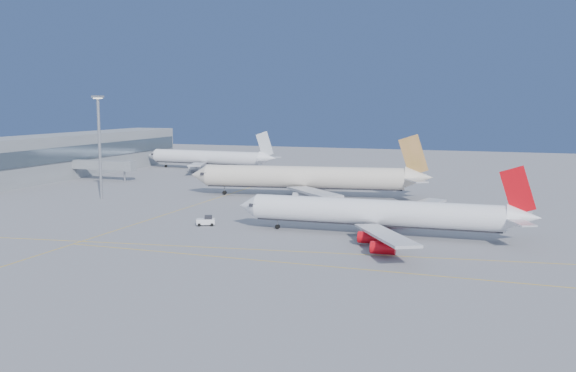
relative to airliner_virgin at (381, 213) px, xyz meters
The scene contains 9 objects.
ground 18.80m from the airliner_virgin, 135.08° to the right, with size 500.00×500.00×0.00m, color slate.
terminal 146.83m from the airliner_virgin, 150.58° to the left, with size 18.40×110.00×15.00m.
jet_bridge 121.40m from the airliner_virgin, 150.87° to the left, with size 23.60×3.60×6.90m.
taxiway_lines 28.76m from the airliner_virgin, 166.67° to the right, with size 118.86×140.00×0.02m.
airliner_virgin is the anchor object (origin of this frame).
airliner_etihad 54.21m from the airliner_virgin, 123.04° to the left, with size 68.52×62.67×17.92m.
airliner_third 136.50m from the airliner_virgin, 130.76° to the left, with size 58.08×53.46×15.58m.
pushback_tug 37.81m from the airliner_virgin, behind, with size 4.33×3.54×2.18m.
light_mast 85.98m from the airliner_virgin, 164.61° to the left, with size 2.44×2.44×28.21m.
Camera 1 is at (37.36, -111.67, 26.40)m, focal length 40.00 mm.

